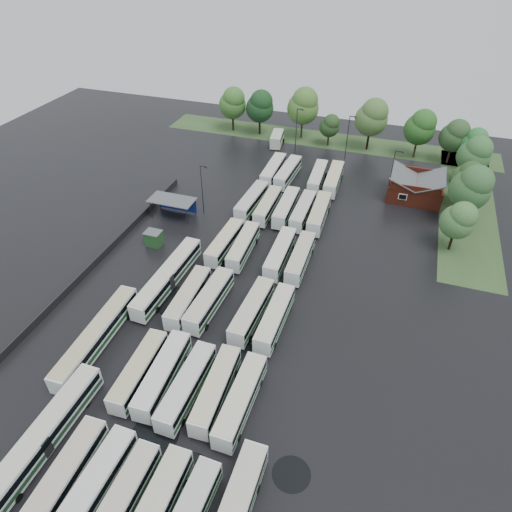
% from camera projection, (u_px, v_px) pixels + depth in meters
% --- Properties ---
extents(ground, '(160.00, 160.00, 0.00)m').
position_uv_depth(ground, '(215.00, 317.00, 63.08)').
color(ground, black).
rests_on(ground, ground).
extents(brick_building, '(10.07, 8.60, 5.39)m').
position_uv_depth(brick_building, '(415.00, 189.00, 88.00)').
color(brick_building, maroon).
rests_on(brick_building, ground).
extents(wash_shed, '(8.20, 4.20, 3.58)m').
position_uv_depth(wash_shed, '(173.00, 201.00, 82.21)').
color(wash_shed, '#2D2D30').
rests_on(wash_shed, ground).
extents(utility_hut, '(2.70, 2.20, 2.62)m').
position_uv_depth(utility_hut, '(154.00, 238.00, 75.88)').
color(utility_hut, '#1E4A1F').
rests_on(utility_hut, ground).
extents(grass_strip_north, '(80.00, 10.00, 0.01)m').
position_uv_depth(grass_strip_north, '(325.00, 140.00, 111.31)').
color(grass_strip_north, '#314D24').
rests_on(grass_strip_north, ground).
extents(grass_strip_east, '(10.00, 50.00, 0.01)m').
position_uv_depth(grass_strip_east, '(467.00, 206.00, 86.61)').
color(grass_strip_east, '#314D24').
rests_on(grass_strip_east, ground).
extents(west_fence, '(0.10, 50.00, 1.20)m').
position_uv_depth(west_fence, '(108.00, 250.00, 74.38)').
color(west_fence, '#2D2D30').
rests_on(west_fence, ground).
extents(bus_r0c0, '(2.75, 11.52, 3.19)m').
position_uv_depth(bus_r0c0, '(65.00, 477.00, 43.66)').
color(bus_r0c0, white).
rests_on(bus_r0c0, ground).
extents(bus_r0c1, '(2.67, 11.69, 3.24)m').
position_uv_depth(bus_r0c1, '(94.00, 488.00, 42.74)').
color(bus_r0c1, white).
rests_on(bus_r0c1, ground).
extents(bus_r0c2, '(2.38, 11.03, 3.07)m').
position_uv_depth(bus_r0c2, '(121.00, 502.00, 41.85)').
color(bus_r0c2, white).
rests_on(bus_r0c2, ground).
extents(bus_r0c3, '(2.51, 11.54, 3.21)m').
position_uv_depth(bus_r0c3, '(154.00, 512.00, 41.10)').
color(bus_r0c3, white).
rests_on(bus_r0c3, ground).
extents(bus_r1c0, '(2.78, 11.11, 3.07)m').
position_uv_depth(bus_r1c0, '(139.00, 370.00, 53.75)').
color(bus_r1c0, white).
rests_on(bus_r1c0, ground).
extents(bus_r1c1, '(3.02, 11.64, 3.21)m').
position_uv_depth(bus_r1c1, '(163.00, 374.00, 53.23)').
color(bus_r1c1, white).
rests_on(bus_r1c1, ground).
extents(bus_r1c2, '(2.55, 11.44, 3.18)m').
position_uv_depth(bus_r1c2, '(187.00, 386.00, 51.92)').
color(bus_r1c2, white).
rests_on(bus_r1c2, ground).
extents(bus_r1c3, '(2.84, 11.28, 3.12)m').
position_uv_depth(bus_r1c3, '(216.00, 390.00, 51.60)').
color(bus_r1c3, white).
rests_on(bus_r1c3, ground).
extents(bus_r1c4, '(2.51, 11.51, 3.20)m').
position_uv_depth(bus_r1c4, '(241.00, 400.00, 50.48)').
color(bus_r1c4, white).
rests_on(bus_r1c4, ground).
extents(bus_r2c0, '(2.66, 11.29, 3.13)m').
position_uv_depth(bus_r2c0, '(188.00, 297.00, 63.79)').
color(bus_r2c0, white).
rests_on(bus_r2c0, ground).
extents(bus_r2c1, '(2.90, 11.68, 3.23)m').
position_uv_depth(bus_r2c1, '(209.00, 300.00, 63.30)').
color(bus_r2c1, white).
rests_on(bus_r2c1, ground).
extents(bus_r2c3, '(2.91, 11.54, 3.19)m').
position_uv_depth(bus_r2c3, '(252.00, 311.00, 61.65)').
color(bus_r2c3, white).
rests_on(bus_r2c3, ground).
extents(bus_r2c4, '(2.53, 11.33, 3.15)m').
position_uv_depth(bus_r2c4, '(275.00, 318.00, 60.60)').
color(bus_r2c4, white).
rests_on(bus_r2c4, ground).
extents(bus_r3c0, '(2.71, 11.11, 3.07)m').
position_uv_depth(bus_r3c0, '(225.00, 242.00, 74.33)').
color(bus_r3c0, white).
rests_on(bus_r3c0, ground).
extents(bus_r3c1, '(2.70, 11.07, 3.06)m').
position_uv_depth(bus_r3c1, '(243.00, 246.00, 73.53)').
color(bus_r3c1, white).
rests_on(bus_r3c1, ground).
extents(bus_r3c3, '(2.60, 11.52, 3.20)m').
position_uv_depth(bus_r3c3, '(280.00, 253.00, 71.87)').
color(bus_r3c3, white).
rests_on(bus_r3c3, ground).
extents(bus_r3c4, '(2.52, 11.28, 3.13)m').
position_uv_depth(bus_r3c4, '(300.00, 258.00, 71.04)').
color(bus_r3c4, white).
rests_on(bus_r3c4, ground).
extents(bus_r4c0, '(2.98, 11.62, 3.20)m').
position_uv_depth(bus_r4c0, '(252.00, 201.00, 84.76)').
color(bus_r4c0, white).
rests_on(bus_r4c0, ground).
extents(bus_r4c1, '(2.41, 10.99, 3.06)m').
position_uv_depth(bus_r4c1, '(268.00, 206.00, 83.46)').
color(bus_r4c1, white).
rests_on(bus_r4c1, ground).
extents(bus_r4c2, '(2.63, 11.38, 3.15)m').
position_uv_depth(bus_r4c2, '(286.00, 207.00, 82.93)').
color(bus_r4c2, white).
rests_on(bus_r4c2, ground).
extents(bus_r4c3, '(2.40, 11.16, 3.11)m').
position_uv_depth(bus_r4c3, '(303.00, 211.00, 82.03)').
color(bus_r4c3, white).
rests_on(bus_r4c3, ground).
extents(bus_r4c4, '(2.81, 11.65, 3.22)m').
position_uv_depth(bus_r4c4, '(319.00, 213.00, 81.29)').
color(bus_r4c4, white).
rests_on(bus_r4c4, ground).
extents(bus_r5c0, '(2.64, 11.64, 3.23)m').
position_uv_depth(bus_r5c0, '(273.00, 170.00, 94.63)').
color(bus_r5c0, white).
rests_on(bus_r5c0, ground).
extents(bus_r5c1, '(2.93, 11.66, 3.22)m').
position_uv_depth(bus_r5c1, '(288.00, 172.00, 93.76)').
color(bus_r5c1, white).
rests_on(bus_r5c1, ground).
extents(bus_r5c3, '(2.86, 11.24, 3.10)m').
position_uv_depth(bus_r5c3, '(318.00, 177.00, 92.36)').
color(bus_r5c3, white).
rests_on(bus_r5c3, ground).
extents(bus_r5c4, '(2.87, 11.72, 3.24)m').
position_uv_depth(bus_r5c4, '(334.00, 179.00, 91.50)').
color(bus_r5c4, white).
rests_on(bus_r5c4, ground).
extents(artic_bus_west_a, '(2.53, 17.14, 3.18)m').
position_uv_depth(artic_bus_west_a, '(43.00, 437.00, 46.94)').
color(artic_bus_west_a, white).
rests_on(artic_bus_west_a, ground).
extents(artic_bus_west_b, '(2.94, 17.26, 3.19)m').
position_uv_depth(artic_bus_west_b, '(168.00, 277.00, 67.24)').
color(artic_bus_west_b, white).
rests_on(artic_bus_west_b, ground).
extents(artic_bus_west_c, '(2.86, 16.88, 3.12)m').
position_uv_depth(artic_bus_west_c, '(97.00, 336.00, 58.02)').
color(artic_bus_west_c, white).
rests_on(artic_bus_west_c, ground).
extents(minibus, '(3.35, 6.90, 2.89)m').
position_uv_depth(minibus, '(277.00, 139.00, 107.91)').
color(minibus, beige).
rests_on(minibus, ground).
extents(tree_north_0, '(6.66, 6.66, 11.02)m').
position_uv_depth(tree_north_0, '(233.00, 103.00, 111.67)').
color(tree_north_0, black).
rests_on(tree_north_0, ground).
extents(tree_north_1, '(6.70, 6.70, 11.09)m').
position_uv_depth(tree_north_1, '(260.00, 106.00, 109.69)').
color(tree_north_1, black).
rests_on(tree_north_1, ground).
extents(tree_north_2, '(7.50, 7.50, 12.42)m').
position_uv_depth(tree_north_2, '(304.00, 106.00, 107.39)').
color(tree_north_2, '#2E2216').
rests_on(tree_north_2, ground).
extents(tree_north_3, '(4.64, 4.63, 7.67)m').
position_uv_depth(tree_north_3, '(330.00, 126.00, 105.64)').
color(tree_north_3, '#301F12').
rests_on(tree_north_3, ground).
extents(tree_north_4, '(7.33, 7.33, 12.14)m').
position_uv_depth(tree_north_4, '(372.00, 117.00, 102.09)').
color(tree_north_4, black).
rests_on(tree_north_4, ground).
extents(tree_north_5, '(6.74, 6.74, 11.17)m').
position_uv_depth(tree_north_5, '(421.00, 127.00, 99.10)').
color(tree_north_5, '#37271A').
rests_on(tree_north_5, ground).
extents(tree_north_6, '(6.09, 6.09, 10.09)m').
position_uv_depth(tree_north_6, '(455.00, 135.00, 97.18)').
color(tree_north_6, '#3B2D1C').
rests_on(tree_north_6, ground).
extents(tree_east_0, '(5.51, 5.51, 9.13)m').
position_uv_depth(tree_east_0, '(459.00, 220.00, 72.01)').
color(tree_east_0, black).
rests_on(tree_east_0, ground).
extents(tree_east_1, '(6.96, 6.96, 11.53)m').
position_uv_depth(tree_east_1, '(472.00, 187.00, 77.22)').
color(tree_east_1, '#312416').
rests_on(tree_east_1, ground).
extents(tree_east_2, '(5.54, 5.51, 9.12)m').
position_uv_depth(tree_east_2, '(468.00, 178.00, 83.32)').
color(tree_east_2, '#30221A').
rests_on(tree_east_2, ground).
extents(tree_east_3, '(6.41, 6.41, 10.62)m').
position_uv_depth(tree_east_3, '(475.00, 154.00, 88.98)').
color(tree_east_3, black).
rests_on(tree_east_3, ground).
extents(tree_east_4, '(5.60, 5.58, 9.24)m').
position_uv_depth(tree_east_4, '(474.00, 143.00, 95.53)').
color(tree_east_4, '#36261B').
rests_on(tree_east_4, ground).
extents(lamp_post_ne, '(1.65, 0.32, 10.73)m').
position_uv_depth(lamp_post_ne, '(392.00, 173.00, 83.89)').
color(lamp_post_ne, '#2D2D30').
rests_on(lamp_post_ne, ground).
extents(lamp_post_nw, '(1.48, 0.29, 9.62)m').
position_uv_depth(lamp_post_nw, '(202.00, 186.00, 81.38)').
color(lamp_post_nw, '#2D2D30').
rests_on(lamp_post_nw, ground).
extents(lamp_post_back_w, '(1.63, 0.32, 10.56)m').
position_uv_depth(lamp_post_back_w, '(297.00, 128.00, 101.28)').
color(lamp_post_back_w, '#2D2D30').
rests_on(lamp_post_back_w, ground).
extents(lamp_post_back_e, '(1.51, 0.29, 9.79)m').
position_uv_depth(lamp_post_back_e, '(348.00, 134.00, 99.67)').
color(lamp_post_back_e, '#2D2D30').
rests_on(lamp_post_back_e, ground).
extents(puddle_0, '(5.28, 5.28, 0.01)m').
position_uv_depth(puddle_0, '(155.00, 434.00, 49.10)').
color(puddle_0, black).
rests_on(puddle_0, ground).
extents(puddle_1, '(3.64, 3.64, 0.01)m').
position_uv_depth(puddle_1, '(191.00, 469.00, 46.04)').
color(puddle_1, black).
rests_on(puddle_1, ground).
extents(puddle_2, '(7.21, 7.21, 0.01)m').
position_uv_depth(puddle_2, '(182.00, 302.00, 65.46)').
color(puddle_2, black).
rests_on(puddle_2, ground).
extents(puddle_3, '(3.69, 3.69, 0.01)m').
position_uv_depth(puddle_3, '(241.00, 352.00, 58.17)').
color(puddle_3, black).
rests_on(puddle_3, ground).
extents(puddle_4, '(3.95, 3.95, 0.01)m').
position_uv_depth(puddle_4, '(291.00, 474.00, 45.63)').
color(puddle_4, black).
rests_on(puddle_4, ground).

